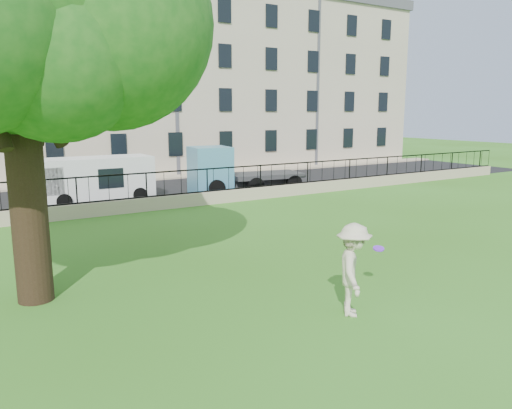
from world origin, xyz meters
TOP-DOWN VIEW (x-y plane):
  - ground at (0.00, 0.00)m, footprint 120.00×120.00m
  - retaining_wall at (0.00, 12.00)m, footprint 50.00×0.40m
  - iron_railing at (0.00, 12.00)m, footprint 50.00×0.05m
  - street at (0.00, 16.70)m, footprint 60.00×9.00m
  - sidewalk at (0.00, 21.90)m, footprint 60.00×1.40m
  - building_row at (0.00, 27.57)m, footprint 56.40×10.40m
  - man at (-0.16, -1.57)m, footprint 1.41×1.50m
  - frisbee at (1.30, -0.86)m, footprint 0.30×0.29m
  - white_van at (-1.30, 15.40)m, footprint 5.24×2.06m
  - blue_truck at (6.50, 14.40)m, footprint 6.29×2.95m

SIDE VIEW (x-z plane):
  - ground at x=0.00m, z-range 0.00..0.00m
  - street at x=0.00m, z-range 0.00..0.01m
  - sidewalk at x=0.00m, z-range 0.00..0.12m
  - retaining_wall at x=0.00m, z-range 0.00..0.60m
  - man at x=-0.16m, z-range 0.00..2.04m
  - white_van at x=-1.30m, z-range 0.00..2.20m
  - frisbee at x=1.30m, z-range 1.05..1.17m
  - iron_railing at x=0.00m, z-range 0.59..1.72m
  - blue_truck at x=6.50m, z-range 0.00..2.54m
  - building_row at x=0.00m, z-range 0.02..13.82m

